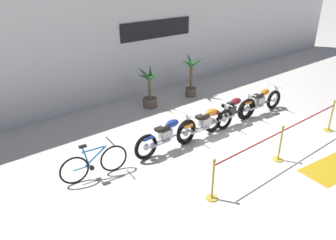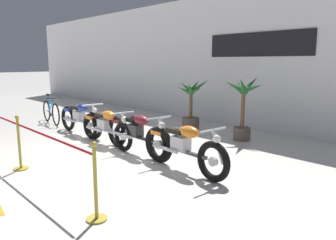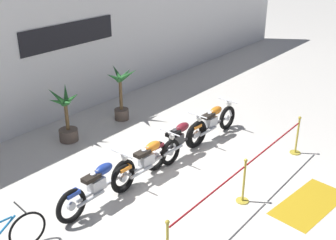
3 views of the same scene
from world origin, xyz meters
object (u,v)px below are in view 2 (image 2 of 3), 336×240
object	(u,v)px
motorcycle_orange_1	(106,126)
motorcycle_orange_3	(183,147)
potted_palm_left_of_row	(191,106)
motorcycle_maroon_2	(137,133)
stanchion_mid_left	(20,151)
potted_palm_right_of_row	(243,109)
stanchion_mid_right	(96,194)
bicycle	(51,112)
motorcycle_blue_0	(80,118)
stanchion_far_left	(2,128)

from	to	relation	value
motorcycle_orange_1	motorcycle_orange_3	world-z (taller)	motorcycle_orange_3
potted_palm_left_of_row	motorcycle_orange_3	bearing A→B (deg)	-49.06
motorcycle_maroon_2	motorcycle_orange_3	bearing A→B (deg)	-2.10
motorcycle_orange_3	stanchion_mid_left	distance (m)	3.11
motorcycle_maroon_2	potted_palm_right_of_row	size ratio (longest dim) A/B	1.38
motorcycle_maroon_2	stanchion_mid_right	distance (m)	3.11
bicycle	stanchion_mid_left	xyz separation A→B (m)	(4.23, -2.44, -0.03)
motorcycle_blue_0	bicycle	bearing A→B (deg)	177.11
motorcycle_blue_0	bicycle	distance (m)	2.24
motorcycle_orange_3	bicycle	distance (m)	6.40
motorcycle_blue_0	motorcycle_maroon_2	size ratio (longest dim) A/B	0.93
motorcycle_orange_1	stanchion_far_left	world-z (taller)	stanchion_far_left
motorcycle_maroon_2	stanchion_mid_right	xyz separation A→B (m)	(2.11, -2.28, -0.11)
motorcycle_maroon_2	stanchion_far_left	bearing A→B (deg)	-126.84
bicycle	stanchion_mid_left	world-z (taller)	stanchion_mid_left
motorcycle_blue_0	motorcycle_orange_1	bearing A→B (deg)	-3.64
motorcycle_blue_0	stanchion_mid_right	xyz separation A→B (m)	(4.79, -2.33, -0.12)
motorcycle_orange_1	stanchion_mid_right	size ratio (longest dim) A/B	2.17
potted_palm_left_of_row	potted_palm_right_of_row	world-z (taller)	potted_palm_right_of_row
motorcycle_orange_1	stanchion_far_left	bearing A→B (deg)	-102.77
bicycle	stanchion_far_left	bearing A→B (deg)	-37.39
motorcycle_orange_3	potted_palm_left_of_row	bearing A→B (deg)	130.94
motorcycle_maroon_2	motorcycle_orange_3	distance (m)	1.49
motorcycle_maroon_2	potted_palm_left_of_row	xyz separation A→B (m)	(-1.14, 2.98, 0.24)
potted_palm_left_of_row	potted_palm_right_of_row	distance (m)	1.99
motorcycle_orange_1	motorcycle_maroon_2	distance (m)	1.20
potted_palm_right_of_row	stanchion_mid_left	world-z (taller)	potted_palm_right_of_row
motorcycle_orange_1	potted_palm_right_of_row	size ratio (longest dim) A/B	1.32
bicycle	potted_palm_right_of_row	size ratio (longest dim) A/B	1.00
stanchion_far_left	stanchion_mid_right	distance (m)	3.84
motorcycle_orange_1	motorcycle_orange_3	size ratio (longest dim) A/B	1.01
bicycle	stanchion_mid_right	xyz separation A→B (m)	(7.02, -2.44, -0.03)
motorcycle_orange_3	stanchion_mid_right	xyz separation A→B (m)	(0.62, -2.23, -0.10)
motorcycle_blue_0	motorcycle_orange_3	distance (m)	4.17
potted_palm_right_of_row	stanchion_mid_right	size ratio (longest dim) A/B	1.64
bicycle	potted_palm_left_of_row	size ratio (longest dim) A/B	1.10
motorcycle_maroon_2	stanchion_mid_right	size ratio (longest dim) A/B	2.27
potted_palm_right_of_row	stanchion_mid_right	xyz separation A→B (m)	(1.27, -5.11, -0.46)
motorcycle_blue_0	motorcycle_maroon_2	bearing A→B (deg)	-1.04
motorcycle_blue_0	motorcycle_orange_1	distance (m)	1.47
stanchion_far_left	potted_palm_left_of_row	bearing A→B (deg)	83.79
motorcycle_maroon_2	motorcycle_orange_3	size ratio (longest dim) A/B	1.05
stanchion_mid_right	motorcycle_maroon_2	bearing A→B (deg)	132.81
motorcycle_orange_1	potted_palm_left_of_row	size ratio (longest dim) A/B	1.45
stanchion_far_left	motorcycle_orange_3	bearing A→B (deg)	34.82
potted_palm_right_of_row	stanchion_far_left	bearing A→B (deg)	-116.57
potted_palm_right_of_row	stanchion_mid_right	distance (m)	5.28
bicycle	stanchion_mid_right	distance (m)	7.43
bicycle	stanchion_mid_left	size ratio (longest dim) A/B	1.65
potted_palm_left_of_row	stanchion_mid_left	size ratio (longest dim) A/B	1.50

